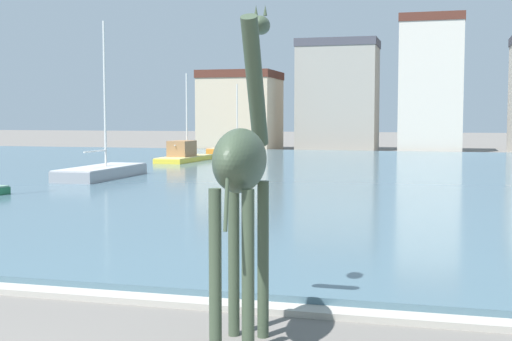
{
  "coord_description": "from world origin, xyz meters",
  "views": [
    {
      "loc": [
        5.82,
        -6.1,
        3.5
      ],
      "look_at": [
        1.46,
        10.07,
        2.2
      ],
      "focal_mm": 48.9,
      "sensor_mm": 36.0,
      "label": 1
    }
  ],
  "objects_px": {
    "sailboat_orange": "(238,151)",
    "giraffe_statue": "(242,167)",
    "sailboat_grey": "(108,173)",
    "sailboat_yellow": "(186,157)"
  },
  "relations": [
    {
      "from": "sailboat_orange",
      "to": "giraffe_statue",
      "type": "bearing_deg",
      "value": -73.37
    },
    {
      "from": "giraffe_statue",
      "to": "sailboat_grey",
      "type": "height_order",
      "value": "sailboat_grey"
    },
    {
      "from": "giraffe_statue",
      "to": "sailboat_grey",
      "type": "relative_size",
      "value": 0.63
    },
    {
      "from": "giraffe_statue",
      "to": "sailboat_yellow",
      "type": "relative_size",
      "value": 0.74
    },
    {
      "from": "giraffe_statue",
      "to": "sailboat_orange",
      "type": "xyz_separation_m",
      "value": [
        -14.96,
        50.09,
        -2.36
      ]
    },
    {
      "from": "sailboat_yellow",
      "to": "sailboat_grey",
      "type": "height_order",
      "value": "sailboat_grey"
    },
    {
      "from": "sailboat_orange",
      "to": "sailboat_grey",
      "type": "distance_m",
      "value": 26.15
    },
    {
      "from": "giraffe_statue",
      "to": "sailboat_orange",
      "type": "distance_m",
      "value": 52.33
    },
    {
      "from": "sailboat_orange",
      "to": "sailboat_grey",
      "type": "relative_size",
      "value": 0.95
    },
    {
      "from": "giraffe_statue",
      "to": "sailboat_orange",
      "type": "relative_size",
      "value": 0.66
    }
  ]
}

